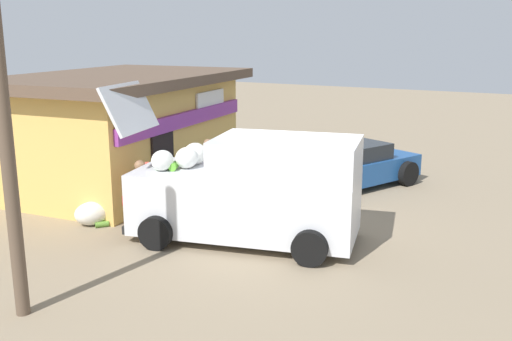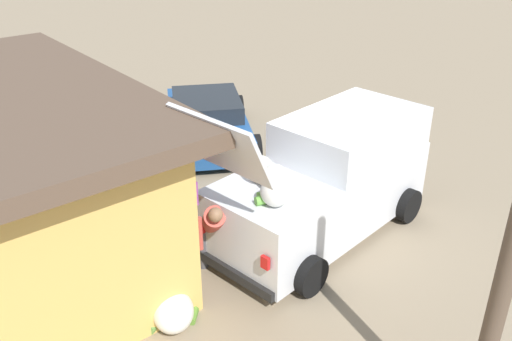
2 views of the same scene
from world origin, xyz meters
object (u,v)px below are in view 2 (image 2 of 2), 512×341
(delivery_van, at_px, (327,180))
(customer_bending, at_px, (214,228))
(vendor_standing, at_px, (179,180))
(paint_bucket, at_px, (102,155))
(unloaded_banana_pile, at_px, (173,312))
(parked_sedan, at_px, (207,120))

(delivery_van, xyz_separation_m, customer_bending, (-0.01, 2.34, -0.15))
(vendor_standing, xyz_separation_m, paint_bucket, (3.28, 0.29, -0.70))
(delivery_van, height_order, unloaded_banana_pile, delivery_van)
(paint_bucket, bearing_deg, vendor_standing, -174.92)
(customer_bending, bearing_deg, parked_sedan, -28.95)
(delivery_van, height_order, parked_sedan, delivery_van)
(customer_bending, relative_size, paint_bucket, 3.46)
(vendor_standing, bearing_deg, customer_bending, 170.87)
(delivery_van, relative_size, unloaded_banana_pile, 5.31)
(parked_sedan, height_order, vendor_standing, vendor_standing)
(parked_sedan, xyz_separation_m, customer_bending, (-4.72, 2.61, 0.31))
(paint_bucket, bearing_deg, parked_sedan, -95.76)
(paint_bucket, bearing_deg, customer_bending, -179.81)
(vendor_standing, relative_size, customer_bending, 1.10)
(vendor_standing, distance_m, unloaded_banana_pile, 2.87)
(customer_bending, xyz_separation_m, paint_bucket, (4.99, 0.02, -0.66))
(vendor_standing, height_order, paint_bucket, vendor_standing)
(delivery_van, height_order, customer_bending, delivery_van)
(parked_sedan, relative_size, customer_bending, 3.11)
(delivery_van, xyz_separation_m, unloaded_banana_pile, (-0.72, 3.46, -0.78))
(vendor_standing, height_order, customer_bending, vendor_standing)
(delivery_van, height_order, vendor_standing, delivery_van)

